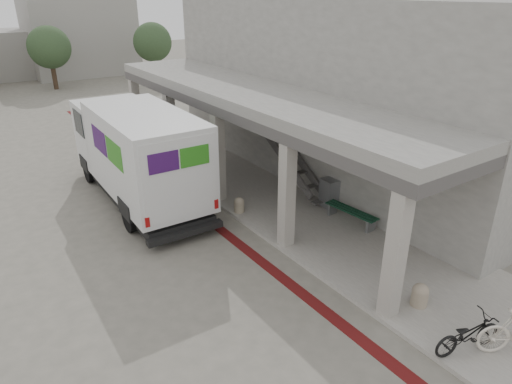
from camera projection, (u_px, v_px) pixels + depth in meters
ground at (236, 276)px, 12.62m from camera, size 120.00×120.00×0.00m
bike_lane_stripe at (230, 236)px, 14.64m from camera, size 0.35×40.00×0.01m
sidewalk at (342, 234)px, 14.66m from camera, size 4.40×28.00×0.12m
transit_building at (320, 95)px, 18.15m from camera, size 7.60×17.00×7.00m
tree_mid at (49, 47)px, 34.94m from camera, size 3.20×3.20×4.80m
tree_right at (153, 42)px, 38.33m from camera, size 3.20×3.20×4.80m
fedex_truck at (136, 152)px, 16.51m from camera, size 2.79×8.36×3.54m
bench at (351, 214)px, 15.16m from camera, size 0.61×1.97×0.46m
bollard_near at (420, 295)px, 11.17m from camera, size 0.41×0.41×0.61m
bollard_far at (239, 205)px, 15.91m from camera, size 0.36×0.36×0.54m
utility_cabinet at (329, 193)px, 16.24m from camera, size 0.52×0.66×1.03m
bicycle_black at (468, 334)px, 9.70m from camera, size 1.75×0.96×0.87m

